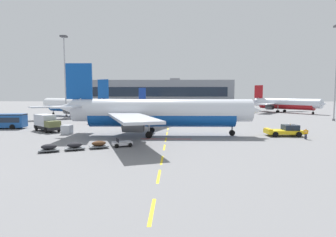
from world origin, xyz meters
name	(u,v)px	position (x,y,z in m)	size (l,w,h in m)	color
ground	(268,126)	(40.00, 40.00, 0.00)	(400.00, 400.00, 0.00)	slate
apron_paint_markings	(168,127)	(18.00, 37.53, 0.00)	(8.00, 94.88, 0.01)	yellow
airliner_foreground	(159,112)	(16.63, 25.62, 3.95)	(34.67, 34.63, 12.20)	silver
pushback_tug	(285,131)	(38.05, 25.74, 0.90)	(6.06, 3.30, 2.08)	yellow
airliner_mid_left	(284,104)	(60.89, 84.68, 3.43)	(25.25, 27.26, 10.61)	silver
airliner_far_center	(123,103)	(-3.11, 98.51, 3.10)	(25.70, 24.18, 9.59)	silver
airliner_far_right	(75,105)	(-11.67, 64.69, 3.63)	(29.86, 28.02, 11.20)	white
catering_truck	(102,117)	(2.08, 44.47, 1.65)	(7.17, 3.10, 3.14)	black
fuel_service_truck	(47,123)	(-5.02, 30.68, 1.65)	(6.76, 6.52, 3.14)	black
baggage_train	(87,145)	(8.13, 13.72, 0.53)	(11.18, 6.11, 1.14)	silver
ground_crew_worker	(306,133)	(39.93, 22.34, 0.95)	(0.60, 0.40, 1.68)	#191E38
uld_cargo_container	(67,130)	(0.35, 26.91, 0.80)	(1.74, 1.71, 1.60)	#B7BCC6
apron_light_mast_near	(65,67)	(-13.66, 62.13, 15.18)	(1.80, 1.80, 24.35)	slate
terminal_satellite	(152,93)	(5.04, 150.92, 7.53)	(96.31, 27.46, 16.63)	gray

